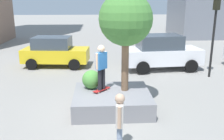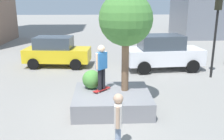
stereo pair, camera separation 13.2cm
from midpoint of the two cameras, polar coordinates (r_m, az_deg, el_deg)
The scene contains 10 objects.
ground_plane at distance 9.83m, azimuth -1.07°, elevation -9.16°, with size 120.00×120.00×0.00m, color gray.
planter_ledge at distance 9.89m, azimuth 0.39°, elevation -6.89°, with size 2.93×2.58×0.67m, color gray.
plaza_tree at distance 9.43m, azimuth 3.55°, elevation 11.24°, with size 2.00×2.00×3.77m.
boxwood_shrub at distance 10.12m, azimuth -4.24°, elevation -2.12°, with size 0.75×0.75×0.75m, color #4C8C3D.
skateboard at distance 9.89m, azimuth -1.96°, elevation -4.47°, with size 0.71×0.72×0.07m.
skateboarder at distance 9.58m, azimuth -2.02°, elevation 1.29°, with size 0.46×0.48×1.75m.
taxi_cab at distance 16.24m, azimuth -12.20°, elevation 4.13°, with size 4.18×2.19×1.88m.
sedan_parked at distance 15.44m, azimuth 11.70°, elevation 3.97°, with size 4.64×2.40×2.09m.
traffic_light_corner at distance 14.33m, azimuth 22.82°, elevation 10.15°, with size 0.36×0.37×4.44m.
bystander_watching at distance 6.98m, azimuth 1.97°, elevation -11.03°, with size 0.27×0.58×1.74m.
Camera 2 is at (-0.12, -8.91, 4.16)m, focal length 40.44 mm.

